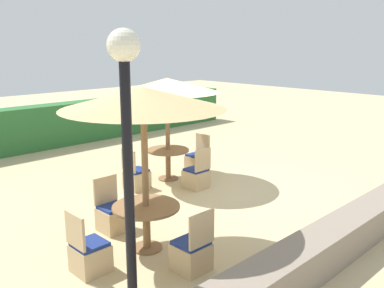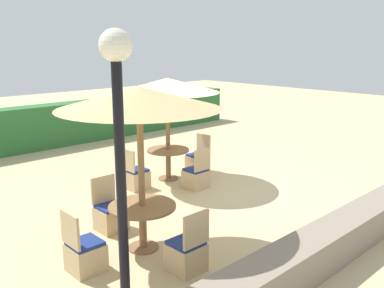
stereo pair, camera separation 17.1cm
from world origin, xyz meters
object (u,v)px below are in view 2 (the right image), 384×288
(round_table_center, at_px, (168,156))
(patio_chair_center_west, at_px, (136,177))
(parasol_center, at_px, (167,86))
(patio_chair_front_left_west, at_px, (85,254))
(lamp_post, at_px, (118,119))
(round_table_front_left, at_px, (143,215))
(parasol_front_left, at_px, (139,99))
(patio_chair_center_east, at_px, (198,161))
(patio_chair_center_south, at_px, (196,177))
(patio_chair_front_left_south, at_px, (187,253))
(patio_chair_front_left_north, at_px, (110,215))

(round_table_center, height_order, patio_chair_center_west, patio_chair_center_west)
(parasol_center, xyz_separation_m, round_table_center, (0.00, -0.00, -1.66))
(patio_chair_center_west, relative_size, patio_chair_front_left_west, 1.00)
(lamp_post, height_order, round_table_center, lamp_post)
(round_table_front_left, relative_size, patio_chair_front_left_west, 1.13)
(parasol_front_left, height_order, patio_chair_front_left_west, parasol_front_left)
(patio_chair_center_west, bearing_deg, patio_chair_center_east, 89.97)
(patio_chair_center_south, bearing_deg, patio_chair_center_west, 138.38)
(parasol_front_left, bearing_deg, patio_chair_front_left_south, -87.47)
(parasol_front_left, bearing_deg, patio_chair_center_west, 56.12)
(parasol_center, bearing_deg, patio_chair_center_west, -177.71)
(patio_chair_center_east, height_order, patio_chair_center_west, same)
(patio_chair_center_west, xyz_separation_m, patio_chair_front_left_north, (-1.59, -1.44, 0.00))
(patio_chair_center_south, xyz_separation_m, patio_chair_center_west, (-1.00, 0.89, 0.00))
(patio_chair_front_left_south, bearing_deg, patio_chair_front_left_north, 90.90)
(round_table_center, distance_m, patio_chair_center_east, 0.99)
(patio_chair_front_left_west, bearing_deg, parasol_center, 123.85)
(lamp_post, relative_size, parasol_front_left, 1.30)
(round_table_center, bearing_deg, lamp_post, -136.17)
(parasol_front_left, distance_m, round_table_front_left, 1.80)
(patio_chair_center_east, relative_size, patio_chair_front_left_west, 1.00)
(parasol_front_left, bearing_deg, lamp_post, -134.85)
(patio_chair_center_east, height_order, patio_chair_front_left_south, same)
(parasol_center, height_order, patio_chair_center_south, parasol_center)
(patio_chair_center_south, bearing_deg, patio_chair_front_left_north, -168.04)
(patio_chair_center_south, height_order, patio_chair_front_left_north, same)
(round_table_center, height_order, patio_chair_center_east, patio_chair_center_east)
(patio_chair_center_south, xyz_separation_m, patio_chair_front_left_south, (-2.56, -2.47, 0.00))
(patio_chair_center_south, height_order, round_table_front_left, patio_chair_center_south)
(lamp_post, bearing_deg, patio_chair_front_left_south, 7.17)
(round_table_center, relative_size, parasol_front_left, 0.39)
(patio_chair_center_south, distance_m, patio_chair_center_west, 1.34)
(parasol_front_left, bearing_deg, patio_chair_center_south, 29.93)
(patio_chair_center_west, bearing_deg, round_table_front_left, -33.88)
(patio_chair_center_south, xyz_separation_m, patio_chair_front_left_north, (-2.59, -0.55, 0.00))
(patio_chair_center_west, bearing_deg, patio_chair_front_left_south, -24.95)
(round_table_front_left, bearing_deg, patio_chair_center_south, 29.93)
(patio_chair_center_east, relative_size, patio_chair_center_west, 1.00)
(parasol_center, xyz_separation_m, parasol_front_left, (-2.58, -2.43, 0.16))
(lamp_post, distance_m, parasol_front_left, 1.57)
(patio_chair_center_east, height_order, round_table_front_left, patio_chair_center_east)
(round_table_center, distance_m, round_table_front_left, 3.54)
(round_table_front_left, height_order, patio_chair_front_left_west, patio_chair_front_left_west)
(round_table_center, relative_size, patio_chair_center_south, 1.06)
(patio_chair_center_south, distance_m, patio_chair_front_left_west, 3.92)
(lamp_post, xyz_separation_m, patio_chair_center_west, (2.71, 3.50, -2.09))
(patio_chair_front_left_north, bearing_deg, round_table_front_left, 89.23)
(patio_chair_front_left_west, relative_size, patio_chair_front_left_north, 1.00)
(round_table_front_left, relative_size, patio_chair_front_left_north, 1.13)
(parasol_front_left, height_order, patio_chair_front_left_south, parasol_front_left)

